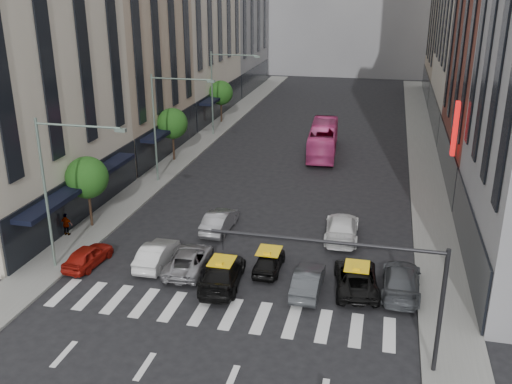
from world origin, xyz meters
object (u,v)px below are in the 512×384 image
Objects in this scene: streetlamp_near at (58,176)px; pedestrian_far at (66,224)px; taxi_center at (269,261)px; streetlamp_mid at (165,114)px; bus at (323,139)px; car_red at (88,256)px; car_white_front at (157,254)px; taxi_left at (222,273)px; streetlamp_far at (220,83)px.

pedestrian_far is (-2.56, 4.11, -4.99)m from streetlamp_near.
streetlamp_mid is at bearing -49.49° from taxi_center.
bus is at bearing -90.67° from taxi_center.
taxi_center is (10.74, 1.83, -0.01)m from car_red.
car_white_front is 2.78× the size of pedestrian_far.
pedestrian_far is at bearing 121.90° from streetlamp_near.
taxi_left is 3.17m from taxi_center.
bus is at bearing -20.38° from streetlamp_far.
pedestrian_far is (-11.94, 3.83, 0.17)m from taxi_left.
taxi_center is (2.20, 2.28, -0.11)m from taxi_left.
streetlamp_mid reaches higher than taxi_center.
taxi_left is at bearing -73.53° from streetlamp_far.
bus reaches higher than taxi_left.
streetlamp_far is 2.38× the size of car_red.
car_white_front reaches higher than taxi_center.
taxi_left is (9.38, 0.28, -5.15)m from streetlamp_near.
streetlamp_near is 5.86× the size of pedestrian_far.
pedestrian_far is at bearing -39.36° from car_red.
streetlamp_near is 7.32m from car_white_front.
streetlamp_near is at bearing -3.81° from taxi_left.
car_white_front is at bearing 162.58° from pedestrian_far.
pedestrian_far is (-14.14, 1.55, 0.28)m from taxi_center.
streetlamp_near reaches higher than taxi_center.
streetlamp_mid reaches higher than pedestrian_far.
streetlamp_mid is 0.84× the size of bus.
pedestrian_far reaches higher than taxi_left.
taxi_center is at bearing 85.90° from bus.
streetlamp_near is 1.00× the size of streetlamp_mid.
car_red is at bearing 40.85° from streetlamp_near.
streetlamp_mid is 5.86× the size of pedestrian_far.
streetlamp_far is 2.11× the size of car_white_front.
car_red is at bearing 135.29° from pedestrian_far.
streetlamp_far is at bearing 90.00° from streetlamp_mid.
car_white_front is (4.84, -30.23, -5.20)m from streetlamp_far.
pedestrian_far is (-14.32, -23.52, -0.58)m from bus.
streetlamp_far is at bearing -79.04° from taxi_left.
streetlamp_mid is at bearing -64.69° from taxi_left.
streetlamp_mid reaches higher than car_red.
pedestrian_far reaches higher than car_white_front.
taxi_left is 3.36× the size of pedestrian_far.
taxi_center is 25.08m from bus.
car_red is 2.46× the size of pedestrian_far.
taxi_center is (6.74, 0.79, -0.07)m from car_white_front.
car_red is 4.80m from pedestrian_far.
streetlamp_far reaches higher than bus.
car_white_front is 1.14× the size of taxi_center.
taxi_center is 2.43× the size of pedestrian_far.
streetlamp_far reaches higher than car_red.
streetlamp_far is 5.86× the size of pedestrian_far.
car_red is (0.84, -31.27, -5.26)m from streetlamp_far.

